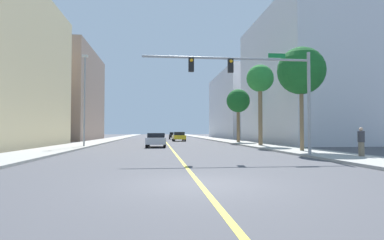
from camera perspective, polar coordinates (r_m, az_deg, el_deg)
The scene contains 16 objects.
ground at distance 51.49m, azimuth -4.95°, elevation -3.78°, with size 192.00×192.00×0.00m, color #47474C.
sidewalk_left at distance 52.14m, azimuth -15.64°, elevation -3.61°, with size 3.77×168.00×0.15m, color #9E9B93.
sidewalk_right at distance 52.62m, azimuth 5.63°, elevation -3.65°, with size 3.77×168.00×0.15m, color #9E9B93.
lane_marking_center at distance 51.49m, azimuth -4.95°, elevation -3.77°, with size 0.16×144.00×0.01m, color yellow.
building_left_far at distance 61.98m, azimuth -24.67°, elevation 4.12°, with size 16.25×21.13×16.03m, color gray.
building_right_near at distance 44.95m, azimuth 18.79°, elevation 7.10°, with size 10.13×21.35×17.26m, color silver.
building_right_far at distance 73.15m, azimuth 11.46°, elevation 2.48°, with size 16.99×26.63×14.53m, color silver.
traffic_signal_mast at distance 19.88m, azimuth 12.14°, elevation 7.37°, with size 10.47×0.36×6.42m.
street_lamp at distance 31.98m, azimuth -18.98°, elevation 4.17°, with size 0.56×0.28×8.81m.
palm_near at distance 25.18m, azimuth 19.25°, elevation 8.38°, with size 3.55×3.55×7.76m.
palm_mid at distance 33.45m, azimuth 12.27°, elevation 7.12°, with size 2.80×2.80×8.32m.
palm_far at distance 41.82m, azimuth 8.40°, elevation 3.36°, with size 3.06×3.06×6.97m.
car_yellow at distance 49.14m, azimuth -2.42°, elevation -3.00°, with size 1.99×3.91×1.44m.
car_black at distance 61.85m, azimuth -3.32°, elevation -2.81°, with size 2.01×4.65×1.35m.
car_silver at distance 31.31m, azimuth -6.52°, elevation -3.58°, with size 2.04×4.03×1.40m.
pedestrian at distance 20.67m, azimuth 28.43°, elevation -3.50°, with size 0.38×0.38×1.67m.
Camera 1 is at (-1.30, -9.44, 1.62)m, focal length 29.31 mm.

